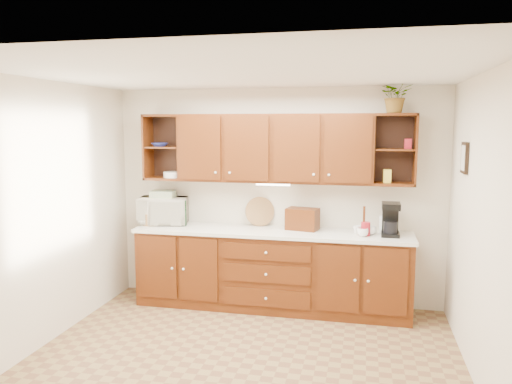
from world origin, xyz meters
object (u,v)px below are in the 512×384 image
at_px(microwave, 163,210).
at_px(coffee_maker, 390,220).
at_px(bread_box, 302,219).
at_px(potted_plant, 396,96).

height_order(microwave, coffee_maker, coffee_maker).
bearing_deg(coffee_maker, bread_box, 174.79).
bearing_deg(potted_plant, coffee_maker, -102.27).
relative_size(microwave, potted_plant, 1.57).
xyz_separation_m(microwave, bread_box, (1.74, 0.00, -0.04)).
height_order(microwave, potted_plant, potted_plant).
xyz_separation_m(microwave, potted_plant, (2.75, -0.04, 1.38)).
xyz_separation_m(bread_box, potted_plant, (1.01, -0.04, 1.41)).
height_order(coffee_maker, potted_plant, potted_plant).
xyz_separation_m(microwave, coffee_maker, (2.74, -0.10, 0.01)).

